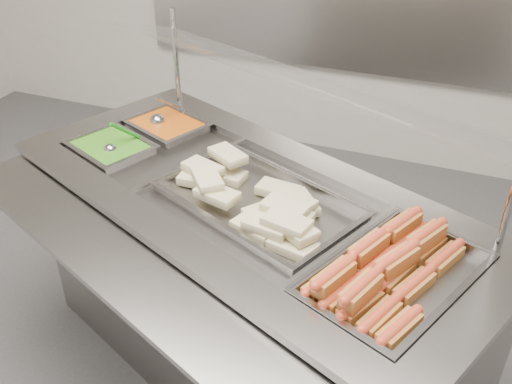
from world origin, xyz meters
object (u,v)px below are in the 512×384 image
(steam_counter, at_px, (247,287))
(pan_wraps, at_px, (258,205))
(sneeze_guard, at_px, (290,79))
(ladle, at_px, (158,120))
(pan_hotdogs, at_px, (394,284))
(serving_spoon, at_px, (113,146))

(steam_counter, relative_size, pan_wraps, 2.63)
(sneeze_guard, distance_m, ladle, 0.74)
(pan_hotdogs, height_order, serving_spoon, serving_spoon)
(pan_hotdogs, xyz_separation_m, serving_spoon, (-1.14, 0.33, 0.05))
(sneeze_guard, bearing_deg, pan_hotdogs, -42.47)
(pan_wraps, height_order, serving_spoon, serving_spoon)
(pan_hotdogs, bearing_deg, steam_counter, 156.81)
(pan_hotdogs, xyz_separation_m, pan_wraps, (-0.49, 0.21, 0.01))
(sneeze_guard, bearing_deg, ladle, 164.13)
(sneeze_guard, relative_size, pan_hotdogs, 2.55)
(ladle, bearing_deg, sneeze_guard, -15.87)
(sneeze_guard, bearing_deg, serving_spoon, -172.26)
(pan_wraps, relative_size, ladle, 4.29)
(steam_counter, xyz_separation_m, pan_wraps, (0.05, -0.02, 0.40))
(pan_hotdogs, bearing_deg, sneeze_guard, 137.53)
(sneeze_guard, bearing_deg, steam_counter, -113.18)
(ladle, bearing_deg, steam_counter, -33.98)
(pan_hotdogs, distance_m, serving_spoon, 1.19)
(pan_hotdogs, distance_m, ladle, 1.25)
(pan_wraps, xyz_separation_m, ladle, (-0.60, 0.39, 0.03))
(steam_counter, distance_m, pan_hotdogs, 0.71)
(ladle, relative_size, serving_spoon, 1.10)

